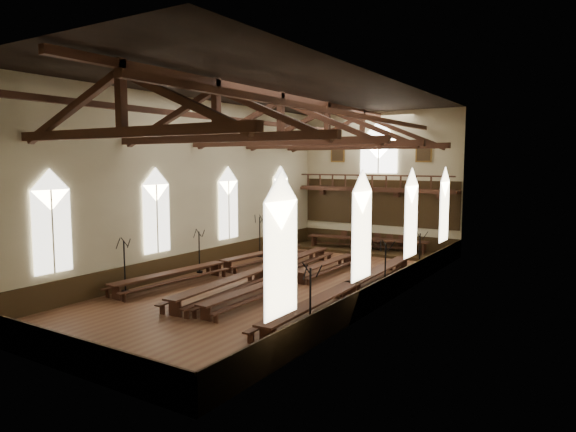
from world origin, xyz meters
name	(u,v)px	position (x,y,z in m)	size (l,w,h in m)	color
ground	(281,284)	(0.00, 0.00, 0.00)	(26.00, 26.00, 0.00)	brown
room_walls	(281,161)	(0.00, 0.00, 6.46)	(26.00, 26.00, 26.00)	#BFB590
wainscot_band	(281,273)	(0.00, 0.00, 0.60)	(12.00, 26.00, 1.20)	black
side_windows	(281,213)	(0.00, 0.00, 3.74)	(11.85, 19.80, 4.50)	white
end_window	(379,150)	(0.00, 12.90, 7.22)	(2.80, 0.12, 3.80)	white
minstrels_gallery	(377,196)	(0.00, 12.66, 3.91)	(11.80, 1.24, 3.70)	#381B11
portraits	(379,152)	(0.00, 12.90, 7.10)	(7.75, 0.09, 1.45)	brown
roof_trusses	(281,126)	(0.00, 0.00, 8.22)	(11.70, 25.70, 2.80)	#381B11
refectory_row_a	(222,264)	(-4.23, 0.28, 0.56)	(2.14, 14.62, 0.76)	#381B11
refectory_row_b	(263,271)	(-1.11, -0.02, 0.58)	(2.06, 14.86, 0.79)	#381B11
refectory_row_c	(292,278)	(0.79, -0.19, 0.50)	(1.40, 13.81, 0.69)	#381B11
refectory_row_d	(352,287)	(4.41, -0.72, 0.60)	(1.88, 15.13, 0.82)	#381B11
dais	(366,251)	(-0.17, 11.40, 0.09)	(11.40, 2.85, 0.19)	black
high_table	(367,240)	(-0.17, 11.40, 0.88)	(8.75, 2.06, 0.82)	#381B11
high_chairs	(371,240)	(-0.17, 12.25, 0.78)	(4.99, 0.49, 1.08)	#381B11
candelabrum_left_near	(125,276)	(-5.55, -5.50, 0.83)	(0.80, 0.81, 2.72)	black
candelabrum_left_mid	(199,260)	(-5.55, -0.13, 0.78)	(0.76, 0.76, 2.55)	black
candelabrum_left_far	(260,244)	(-5.55, 5.88, 0.87)	(0.85, 0.85, 2.86)	black
candelabrum_right_near	(310,317)	(5.55, -6.56, 0.85)	(0.85, 0.80, 2.81)	black
candelabrum_right_mid	(385,280)	(5.55, 0.53, 0.83)	(0.73, 0.84, 2.73)	black
candelabrum_right_far	(419,263)	(5.55, 5.62, 0.79)	(0.75, 0.79, 2.61)	black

